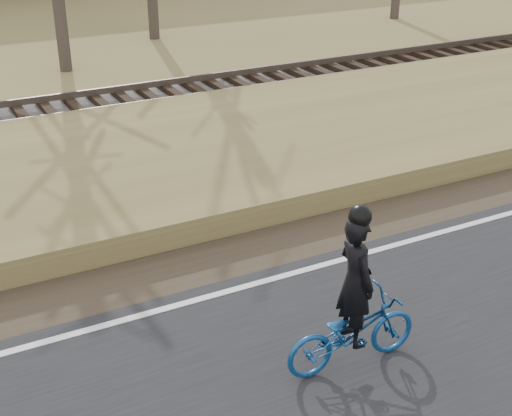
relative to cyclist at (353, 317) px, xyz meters
name	(u,v)px	position (x,y,z in m)	size (l,w,h in m)	color
ground	(343,271)	(1.21, 1.92, -0.72)	(120.00, 120.00, 0.00)	#977F4C
road	(460,362)	(1.21, -0.58, -0.69)	(120.00, 6.00, 0.06)	black
edge_line	(336,261)	(1.21, 2.12, -0.66)	(120.00, 0.12, 0.01)	silver
shoulder	(302,237)	(1.21, 3.12, -0.70)	(120.00, 1.60, 0.04)	#473A2B
embankment	(223,164)	(1.21, 6.12, -0.50)	(120.00, 5.00, 0.44)	#977F4C
ballast	(154,111)	(1.21, 9.92, -0.50)	(120.00, 3.00, 0.45)	slate
railroad	(153,99)	(1.21, 9.92, -0.19)	(120.00, 2.40, 0.29)	black
cyclist	(353,317)	(0.00, 0.00, 0.00)	(1.73, 0.67, 2.09)	navy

